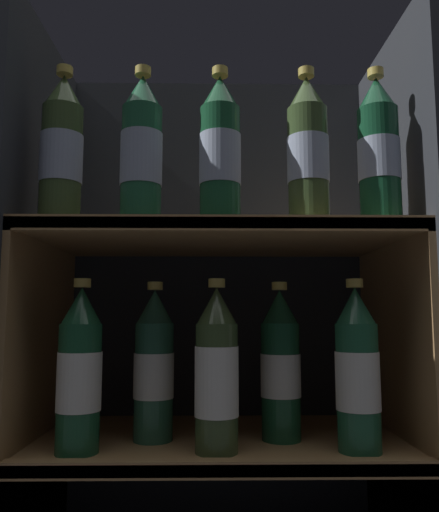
# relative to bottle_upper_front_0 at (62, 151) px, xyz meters

# --- Properties ---
(fridge_back_wall) EXTENTS (0.70, 0.02, 0.97)m
(fridge_back_wall) POSITION_rel_bottle_upper_front_0_xyz_m (0.27, 0.31, -0.22)
(fridge_back_wall) COLOR #23262B
(fridge_back_wall) RESTS_ON ground_plane
(fridge_side_left) EXTENTS (0.02, 0.40, 0.97)m
(fridge_side_left) POSITION_rel_bottle_upper_front_0_xyz_m (-0.07, 0.12, -0.22)
(fridge_side_left) COLOR #23262B
(fridge_side_left) RESTS_ON ground_plane
(fridge_side_right) EXTENTS (0.02, 0.40, 0.97)m
(fridge_side_right) POSITION_rel_bottle_upper_front_0_xyz_m (0.61, 0.12, -0.22)
(fridge_side_right) COLOR #23262B
(fridge_side_right) RESTS_ON ground_plane
(shelf_lower) EXTENTS (0.66, 0.36, 0.22)m
(shelf_lower) POSITION_rel_bottle_upper_front_0_xyz_m (0.27, 0.11, -0.53)
(shelf_lower) COLOR #9E7547
(shelf_lower) RESTS_ON ground_plane
(shelf_upper) EXTENTS (0.66, 0.36, 0.58)m
(shelf_upper) POSITION_rel_bottle_upper_front_0_xyz_m (0.27, 0.11, -0.28)
(shelf_upper) COLOR #9E7547
(shelf_upper) RESTS_ON ground_plane
(bottle_upper_front_0) EXTENTS (0.07, 0.07, 0.27)m
(bottle_upper_front_0) POSITION_rel_bottle_upper_front_0_xyz_m (0.00, 0.00, 0.00)
(bottle_upper_front_0) COLOR #384C28
(bottle_upper_front_0) RESTS_ON shelf_upper
(bottle_upper_front_1) EXTENTS (0.07, 0.07, 0.27)m
(bottle_upper_front_1) POSITION_rel_bottle_upper_front_0_xyz_m (0.13, -0.00, -0.00)
(bottle_upper_front_1) COLOR #1E5638
(bottle_upper_front_1) RESTS_ON shelf_upper
(bottle_upper_front_2) EXTENTS (0.07, 0.07, 0.27)m
(bottle_upper_front_2) POSITION_rel_bottle_upper_front_0_xyz_m (0.27, -0.00, -0.00)
(bottle_upper_front_2) COLOR #194C2D
(bottle_upper_front_2) RESTS_ON shelf_upper
(bottle_upper_front_3) EXTENTS (0.07, 0.07, 0.27)m
(bottle_upper_front_3) POSITION_rel_bottle_upper_front_0_xyz_m (0.42, 0.00, 0.00)
(bottle_upper_front_3) COLOR #384C28
(bottle_upper_front_3) RESTS_ON shelf_upper
(bottle_upper_front_4) EXTENTS (0.07, 0.07, 0.27)m
(bottle_upper_front_4) POSITION_rel_bottle_upper_front_0_xyz_m (0.54, 0.00, 0.00)
(bottle_upper_front_4) COLOR #144228
(bottle_upper_front_4) RESTS_ON shelf_upper
(bottle_lower_front_0) EXTENTS (0.07, 0.07, 0.27)m
(bottle_lower_front_0) POSITION_rel_bottle_upper_front_0_xyz_m (0.04, 0.00, -0.37)
(bottle_lower_front_0) COLOR #194C2D
(bottle_lower_front_0) RESTS_ON shelf_lower
(bottle_lower_front_1) EXTENTS (0.07, 0.07, 0.27)m
(bottle_lower_front_1) POSITION_rel_bottle_upper_front_0_xyz_m (0.26, -0.00, -0.37)
(bottle_lower_front_1) COLOR #384C28
(bottle_lower_front_1) RESTS_ON shelf_lower
(bottle_lower_front_2) EXTENTS (0.07, 0.07, 0.27)m
(bottle_lower_front_2) POSITION_rel_bottle_upper_front_0_xyz_m (0.49, -0.00, -0.37)
(bottle_lower_front_2) COLOR #1E5638
(bottle_lower_front_2) RESTS_ON shelf_lower
(bottle_lower_back_0) EXTENTS (0.07, 0.07, 0.27)m
(bottle_lower_back_0) POSITION_rel_bottle_upper_front_0_xyz_m (0.15, 0.08, -0.37)
(bottle_lower_back_0) COLOR #285B42
(bottle_lower_back_0) RESTS_ON shelf_lower
(bottle_lower_back_1) EXTENTS (0.07, 0.07, 0.27)m
(bottle_lower_back_1) POSITION_rel_bottle_upper_front_0_xyz_m (0.38, 0.08, -0.36)
(bottle_lower_back_1) COLOR #194C2D
(bottle_lower_back_1) RESTS_ON shelf_lower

